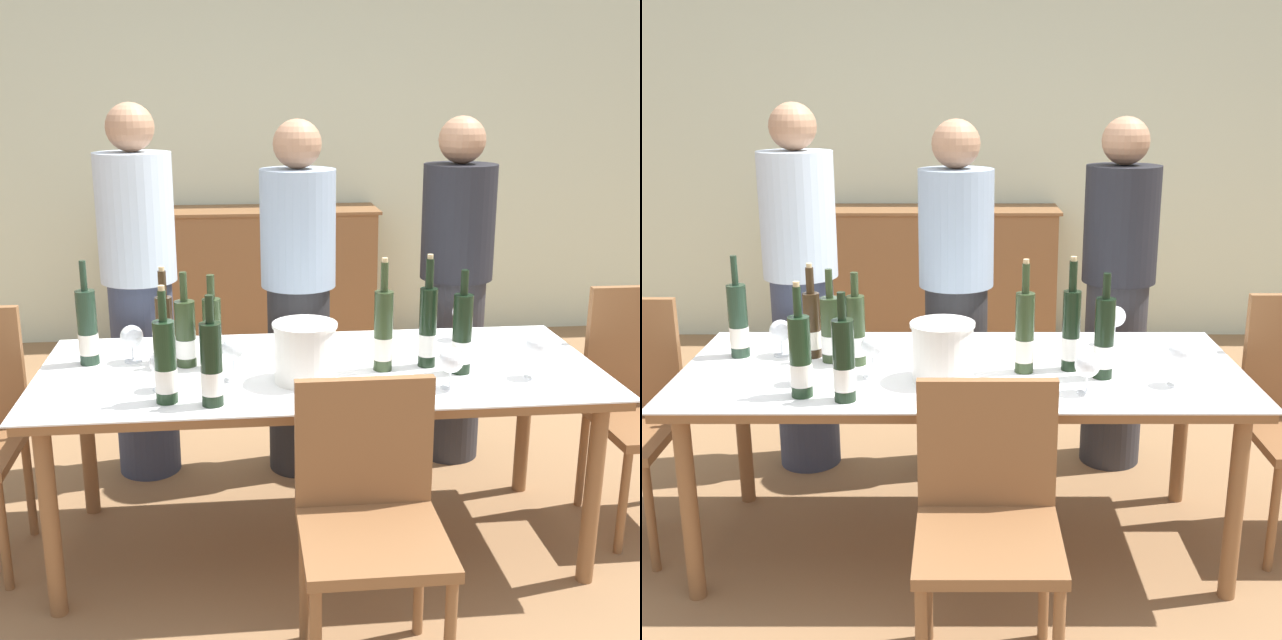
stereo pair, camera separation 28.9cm
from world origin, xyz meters
TOP-DOWN VIEW (x-y plane):
  - ground_plane at (0.00, 0.00)m, footprint 12.00×12.00m
  - back_wall at (0.00, 2.84)m, footprint 8.00×0.10m
  - sideboard_cabinet at (-0.16, 2.55)m, footprint 1.62×0.46m
  - dining_table at (0.00, 0.00)m, footprint 2.04×0.88m
  - ice_bucket at (-0.07, -0.14)m, footprint 0.23×0.23m
  - wine_bottle_0 at (0.39, -0.03)m, footprint 0.07×0.07m
  - wine_bottle_1 at (-0.49, 0.07)m, footprint 0.08×0.08m
  - wine_bottle_2 at (-0.53, -0.29)m, footprint 0.07×0.07m
  - wine_bottle_3 at (-0.39, 0.03)m, footprint 0.07×0.07m
  - wine_bottle_4 at (0.22, -0.05)m, footprint 0.07×0.07m
  - wine_bottle_5 at (-0.57, 0.12)m, footprint 0.06×0.06m
  - wine_bottle_6 at (0.50, -0.11)m, footprint 0.07×0.07m
  - wine_bottle_7 at (-0.38, -0.33)m, footprint 0.07×0.07m
  - wine_bottle_8 at (-0.85, 0.13)m, footprint 0.07×0.07m
  - wine_glass_0 at (-0.56, -0.18)m, footprint 0.08×0.08m
  - wine_glass_1 at (-0.32, -0.11)m, footprint 0.08×0.08m
  - wine_glass_2 at (-0.69, 0.13)m, footprint 0.09×0.09m
  - wine_glass_3 at (0.74, -0.19)m, footprint 0.08×0.08m
  - wine_glass_4 at (0.42, -0.27)m, footprint 0.09×0.09m
  - wine_glass_5 at (0.61, 0.28)m, footprint 0.08×0.08m
  - chair_near_front at (0.08, -0.68)m, footprint 0.42×0.42m
  - person_host at (-0.72, 0.73)m, footprint 0.33×0.33m
  - person_guest_left at (-0.03, 0.68)m, footprint 0.33×0.33m
  - person_guest_right at (0.71, 0.75)m, footprint 0.33×0.33m

SIDE VIEW (x-z plane):
  - ground_plane at x=0.00m, z-range 0.00..0.00m
  - sideboard_cabinet at x=-0.16m, z-range 0.00..0.95m
  - chair_near_front at x=0.08m, z-range 0.08..0.97m
  - dining_table at x=0.00m, z-range 0.30..1.03m
  - person_guest_left at x=-0.03m, z-range 0.00..1.60m
  - person_guest_right at x=0.71m, z-range 0.00..1.60m
  - wine_glass_2 at x=-0.69m, z-range 0.75..0.89m
  - wine_glass_0 at x=-0.56m, z-range 0.76..0.89m
  - wine_glass_4 at x=0.42m, z-range 0.75..0.90m
  - person_host at x=-0.72m, z-range 0.00..1.67m
  - wine_glass_5 at x=0.61m, z-range 0.76..0.92m
  - ice_bucket at x=-0.07m, z-range 0.73..0.94m
  - wine_glass_1 at x=-0.32m, z-range 0.76..0.92m
  - wine_glass_3 at x=0.74m, z-range 0.76..0.92m
  - wine_bottle_1 at x=-0.49m, z-range 0.67..1.02m
  - wine_bottle_5 at x=-0.57m, z-range 0.67..1.04m
  - wine_bottle_3 at x=-0.39m, z-range 0.68..1.03m
  - wine_bottle_7 at x=-0.38m, z-range 0.68..1.04m
  - wine_bottle_2 at x=-0.53m, z-range 0.67..1.06m
  - wine_bottle_8 at x=-0.85m, z-range 0.67..1.06m
  - wine_bottle_6 at x=0.50m, z-range 0.68..1.05m
  - wine_bottle_4 at x=0.22m, z-range 0.66..1.08m
  - wine_bottle_0 at x=0.39m, z-range 0.66..1.08m
  - back_wall at x=0.00m, z-range 0.00..2.80m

